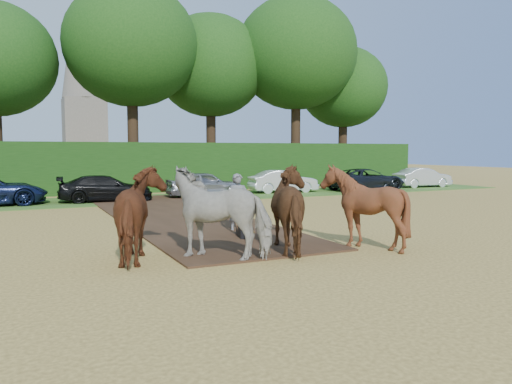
# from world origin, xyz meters

# --- Properties ---
(ground) EXTENTS (120.00, 120.00, 0.00)m
(ground) POSITION_xyz_m (0.00, 0.00, 0.00)
(ground) COLOR gold
(ground) RESTS_ON ground
(earth_strip) EXTENTS (4.50, 17.00, 0.05)m
(earth_strip) POSITION_xyz_m (1.50, 7.00, 0.03)
(earth_strip) COLOR #472D1C
(earth_strip) RESTS_ON ground
(grass_verge) EXTENTS (50.00, 5.00, 0.03)m
(grass_verge) POSITION_xyz_m (0.00, 14.00, 0.01)
(grass_verge) COLOR #38601E
(grass_verge) RESTS_ON ground
(hedgerow) EXTENTS (46.00, 1.60, 3.00)m
(hedgerow) POSITION_xyz_m (0.00, 18.50, 1.50)
(hedgerow) COLOR #14380F
(hedgerow) RESTS_ON ground
(plough_team) EXTENTS (7.51, 5.34, 2.17)m
(plough_team) POSITION_xyz_m (1.38, -0.67, 1.08)
(plough_team) COLOR brown
(plough_team) RESTS_ON ground
(parked_cars) EXTENTS (41.32, 3.07, 1.44)m
(parked_cars) POSITION_xyz_m (2.23, 13.88, 0.69)
(parked_cars) COLOR #B1B3B8
(parked_cars) RESTS_ON ground
(treeline) EXTENTS (48.70, 10.60, 14.21)m
(treeline) POSITION_xyz_m (-1.69, 21.69, 8.97)
(treeline) COLOR #382616
(treeline) RESTS_ON ground
(church) EXTENTS (5.20, 5.20, 27.00)m
(church) POSITION_xyz_m (4.00, 55.00, 13.73)
(church) COLOR slate
(church) RESTS_ON ground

